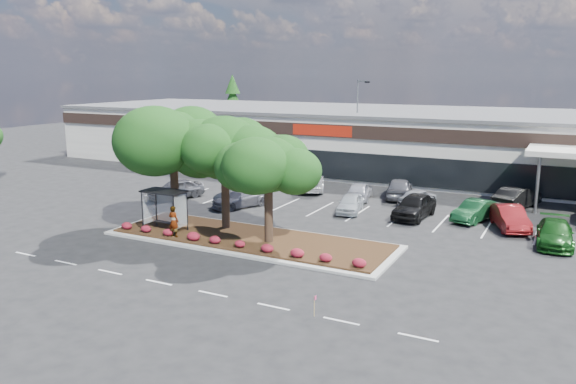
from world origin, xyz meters
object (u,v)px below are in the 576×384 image
at_px(car_0, 176,189).
at_px(car_1, 239,194).
at_px(survey_stake, 315,303).
at_px(light_pole, 358,134).

xyz_separation_m(car_0, car_1, (5.49, 0.82, -0.06)).
distance_m(survey_stake, car_0, 24.91).
height_order(survey_stake, car_1, car_1).
xyz_separation_m(light_pole, survey_stake, (10.00, -32.11, -3.56)).
xyz_separation_m(survey_stake, car_0, (-19.49, 15.53, 0.19)).
relative_size(car_0, car_1, 1.04).
bearing_deg(light_pole, car_1, -104.23).
bearing_deg(survey_stake, car_0, 141.45).
relative_size(light_pole, survey_stake, 10.17).
xyz_separation_m(light_pole, car_1, (-4.00, -15.77, -3.43)).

